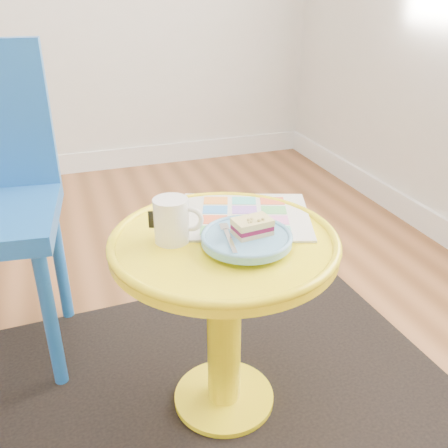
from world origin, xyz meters
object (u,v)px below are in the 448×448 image
object	(u,v)px
mug	(172,219)
plate	(247,239)
side_table	(224,291)
newspaper	(245,216)

from	to	relation	value
mug	plate	world-z (taller)	mug
side_table	plate	size ratio (longest dim) A/B	2.62
newspaper	mug	bearing A→B (deg)	-142.33
mug	plate	xyz separation A→B (m)	(0.15, -0.08, -0.04)
plate	newspaper	bearing A→B (deg)	70.07
newspaper	plate	size ratio (longest dim) A/B	1.59
side_table	plate	xyz separation A→B (m)	(0.04, -0.05, 0.16)
newspaper	plate	world-z (taller)	plate
side_table	newspaper	world-z (taller)	newspaper
newspaper	plate	distance (m)	0.16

